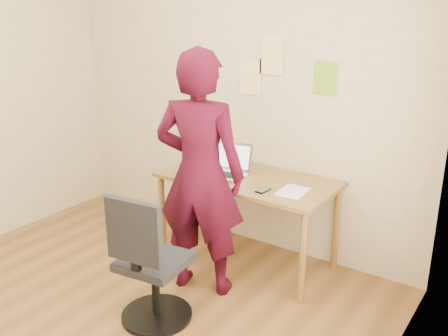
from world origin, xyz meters
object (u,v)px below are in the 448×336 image
Objects in this scene: person at (200,175)px; laptop at (228,168)px; desk at (247,188)px; phone at (263,190)px; office_chair at (149,270)px.

laptop is at bearing -95.63° from person.
phone is at bearing -36.77° from desk.
desk is 0.58m from person.
laptop reaches higher than phone.
office_chair is 0.75m from person.
phone is (0.25, -0.19, 0.09)m from desk.
desk is at bearing 78.53° from office_chair.
person is (0.10, -0.50, 0.11)m from laptop.
desk is 10.78× the size of phone.
phone reaches higher than desk.
laptop is at bearing -173.43° from desk.
desk is 0.33m from phone.
phone is at bearing 62.27° from office_chair.
laptop is 0.52m from person.
desk is 1.11m from office_chair.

